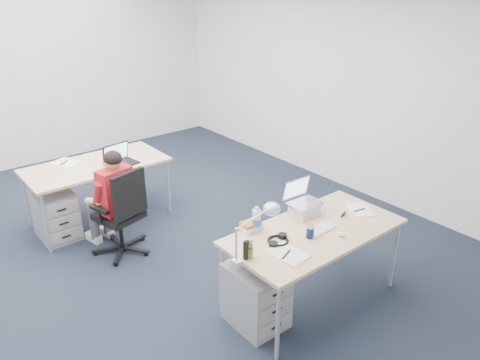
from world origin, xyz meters
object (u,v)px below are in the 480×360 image
Objects in this scene: water_bottle at (256,219)px; bear_figurine at (249,249)px; desk_lamp at (250,235)px; desk_near at (314,235)px; headphones at (278,240)px; book_stack at (251,226)px; wireless_keyboard at (320,230)px; cordless_phone at (246,250)px; far_cup at (120,152)px; computer_mouse at (340,234)px; drawer_pedestal_far at (56,215)px; can_koozie at (310,232)px; dark_laptop at (121,154)px; seated_person at (110,199)px; office_chair at (122,229)px; sunglasses at (343,215)px; drawer_pedestal_near at (256,295)px; silver_laptop at (305,199)px; desk_far at (96,168)px.

water_bottle is 0.41m from bear_figurine.
desk_lamp is at bearing -137.04° from water_bottle.
headphones is at bearing 171.33° from desk_near.
water_bottle is 1.38× the size of book_stack.
wireless_keyboard reaches higher than desk_near.
far_cup is at bearing 80.50° from cordless_phone.
computer_mouse is 0.55m from headphones.
bear_figurine is (-0.75, 0.06, 0.07)m from wireless_keyboard.
headphones is at bearing -67.74° from drawer_pedestal_far.
cordless_phone is 2.74m from far_cup.
dark_laptop is (-0.49, 2.52, 0.07)m from can_koozie.
seated_person is 1.80m from water_bottle.
book_stack is (0.57, -1.63, 0.19)m from seated_person.
seated_person is at bearing 85.72° from office_chair.
water_bottle is at bearing 141.27° from computer_mouse.
office_chair is at bearing -116.94° from far_cup.
sunglasses is at bearing -75.91° from dark_laptop.
seated_person is at bearing 89.32° from headphones.
dark_laptop reaches higher than bear_figurine.
can_koozie is 0.51m from book_stack.
desk_near is 0.17m from can_koozie.
dark_laptop is at bearing 101.01° from can_koozie.
desk_lamp reaches higher than drawer_pedestal_near.
sunglasses is at bearing -3.64° from drawer_pedestal_near.
can_koozie is at bearing -87.51° from dark_laptop.
cordless_phone is 1.15m from sunglasses.
drawer_pedestal_far is 2.78m from headphones.
headphones is (-0.52, -0.20, -0.14)m from silver_laptop.
cordless_phone reaches higher than wireless_keyboard.
computer_mouse is 2.76m from dark_laptop.
silver_laptop reaches higher than bear_figurine.
desk_near is 2.91× the size of drawer_pedestal_near.
desk_far is 3.56× the size of desk_lamp.
seated_person reaches higher than can_koozie.
desk_lamp is (-0.61, 0.06, 0.17)m from can_koozie.
headphones is at bearing -80.50° from book_stack.
book_stack is at bearing 126.88° from can_koozie.
headphones is 2.70m from far_cup.
computer_mouse is at bearing -71.64° from desk_far.
can_koozie is 0.45× the size of water_bottle.
computer_mouse is at bearing -61.43° from drawer_pedestal_far.
desk_near is at bearing -7.69° from drawer_pedestal_near.
desk_lamp is at bearing 164.08° from sunglasses.
drawer_pedestal_near is at bearing -92.08° from far_cup.
far_cup is at bearing 100.33° from desk_near.
drawer_pedestal_near is 1.61× the size of dark_laptop.
can_koozie reaches higher than headphones.
drawer_pedestal_far is at bearing 114.93° from desk_lamp.
drawer_pedestal_far is (-0.82, 2.51, 0.00)m from drawer_pedestal_near.
dark_laptop is at bearing 111.43° from silver_laptop.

